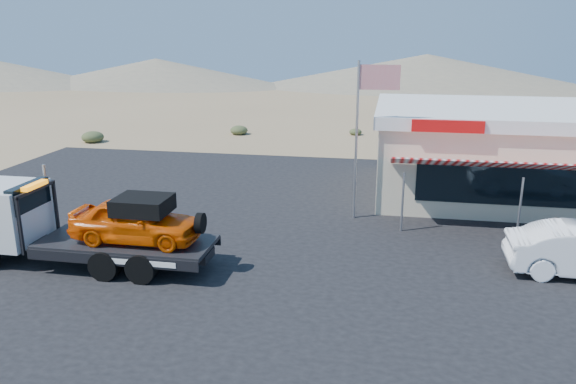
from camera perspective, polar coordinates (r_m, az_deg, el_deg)
ground at (r=18.81m, az=-8.83°, el=-6.13°), size 120.00×120.00×0.00m
asphalt_lot at (r=21.01m, az=-0.98°, el=-3.50°), size 32.00×24.00×0.02m
tow_truck at (r=18.34m, az=-20.16°, el=-2.98°), size 7.61×2.26×2.54m
jerky_store at (r=26.26m, az=20.30°, el=3.98°), size 10.40×9.97×3.90m
flagpole at (r=21.17m, az=7.66°, el=7.02°), size 1.55×0.10×6.00m
desert_scrub at (r=33.23m, az=-23.72°, el=3.02°), size 26.43×32.78×0.76m
distant_hills at (r=73.42m, az=-1.92°, el=12.06°), size 126.00×48.00×4.20m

